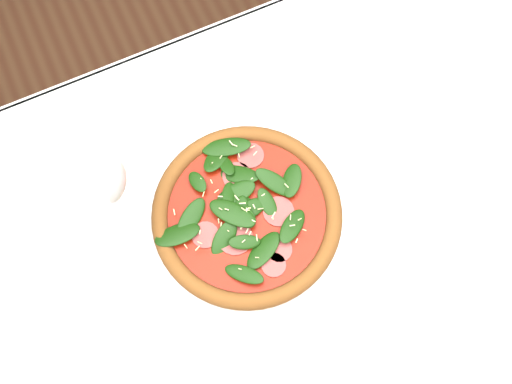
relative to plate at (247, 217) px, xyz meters
name	(u,v)px	position (x,y,z in m)	size (l,w,h in m)	color
ground	(252,324)	(-0.03, -0.07, -0.76)	(6.00, 6.00, 0.00)	brown
dining_table	(250,284)	(-0.03, -0.07, -0.11)	(1.21, 0.81, 0.75)	white
plate	(247,217)	(0.00, 0.00, 0.00)	(0.32, 0.32, 0.01)	silver
pizza	(247,213)	(0.00, 0.00, 0.02)	(0.28, 0.28, 0.04)	#9F6526
wine_glass	(89,177)	(-0.17, 0.09, 0.15)	(0.09, 0.09, 0.23)	silver
saucer_far	(482,5)	(0.51, 0.17, 0.00)	(0.15, 0.15, 0.01)	silver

